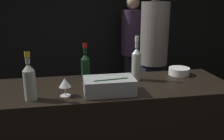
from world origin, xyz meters
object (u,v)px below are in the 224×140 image
at_px(bowl_white, 179,71).
at_px(candle_votive, 120,79).
at_px(wine_glass, 65,83).
at_px(white_wine_bottle, 136,63).
at_px(rose_wine_bottle, 29,80).
at_px(person_in_hoodie, 154,50).
at_px(ice_bin_with_bottles, 109,85).
at_px(red_wine_bottle_burgundy, 86,66).
at_px(person_blond_tee, 132,44).

xyz_separation_m(bowl_white, candle_votive, (-0.58, -0.13, -0.00)).
height_order(wine_glass, white_wine_bottle, white_wine_bottle).
height_order(rose_wine_bottle, person_in_hoodie, person_in_hoodie).
xyz_separation_m(ice_bin_with_bottles, bowl_white, (0.71, 0.35, -0.03)).
height_order(wine_glass, person_in_hoodie, person_in_hoodie).
xyz_separation_m(white_wine_bottle, red_wine_bottle_burgundy, (-0.43, 0.06, -0.02)).
height_order(ice_bin_with_bottles, wine_glass, wine_glass).
distance_m(wine_glass, candle_votive, 0.50).
relative_size(person_in_hoodie, person_blond_tee, 1.08).
relative_size(ice_bin_with_bottles, white_wine_bottle, 0.98).
height_order(rose_wine_bottle, person_blond_tee, person_blond_tee).
relative_size(wine_glass, person_blond_tee, 0.08).
xyz_separation_m(bowl_white, wine_glass, (-1.03, -0.35, 0.06)).
bearing_deg(red_wine_bottle_burgundy, ice_bin_with_bottles, -66.10).
bearing_deg(person_blond_tee, candle_votive, -105.31).
xyz_separation_m(bowl_white, white_wine_bottle, (-0.43, -0.08, 0.12)).
bearing_deg(red_wine_bottle_burgundy, candle_votive, -22.35).
height_order(candle_votive, person_in_hoodie, person_in_hoodie).
distance_m(person_in_hoodie, person_blond_tee, 0.93).
bearing_deg(wine_glass, white_wine_bottle, 24.31).
bearing_deg(ice_bin_with_bottles, candle_votive, 58.38).
distance_m(wine_glass, rose_wine_bottle, 0.24).
bearing_deg(red_wine_bottle_burgundy, white_wine_bottle, -7.69).
height_order(bowl_white, red_wine_bottle_burgundy, red_wine_bottle_burgundy).
bearing_deg(person_blond_tee, ice_bin_with_bottles, -106.84).
distance_m(ice_bin_with_bottles, person_in_hoodie, 1.50).
bearing_deg(rose_wine_bottle, red_wine_bottle_burgundy, 41.06).
distance_m(rose_wine_bottle, person_blond_tee, 2.58).
xyz_separation_m(wine_glass, rose_wine_bottle, (-0.23, -0.03, 0.04)).
height_order(red_wine_bottle_burgundy, person_in_hoodie, person_in_hoodie).
relative_size(candle_votive, person_blond_tee, 0.04).
distance_m(ice_bin_with_bottles, person_blond_tee, 2.33).
bearing_deg(wine_glass, ice_bin_with_bottles, 0.35).
bearing_deg(white_wine_bottle, red_wine_bottle_burgundy, 172.31).
height_order(white_wine_bottle, person_in_hoodie, person_in_hoodie).
relative_size(ice_bin_with_bottles, rose_wine_bottle, 1.10).
height_order(wine_glass, rose_wine_bottle, rose_wine_bottle).
height_order(bowl_white, rose_wine_bottle, rose_wine_bottle).
relative_size(ice_bin_with_bottles, bowl_white, 1.95).
bearing_deg(rose_wine_bottle, person_in_hoodie, 44.09).
xyz_separation_m(ice_bin_with_bottles, person_in_hoodie, (0.79, 1.27, -0.02)).
bearing_deg(ice_bin_with_bottles, wine_glass, -179.65).
relative_size(ice_bin_with_bottles, wine_glass, 2.80).
distance_m(ice_bin_with_bottles, wine_glass, 0.32).
bearing_deg(ice_bin_with_bottles, rose_wine_bottle, -177.02).
xyz_separation_m(white_wine_bottle, person_in_hoodie, (0.51, 1.00, -0.11)).
height_order(ice_bin_with_bottles, bowl_white, ice_bin_with_bottles).
xyz_separation_m(red_wine_bottle_burgundy, rose_wine_bottle, (-0.41, -0.35, 0.01)).
height_order(candle_votive, person_blond_tee, person_blond_tee).
bearing_deg(person_blond_tee, red_wine_bottle_burgundy, -113.50).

